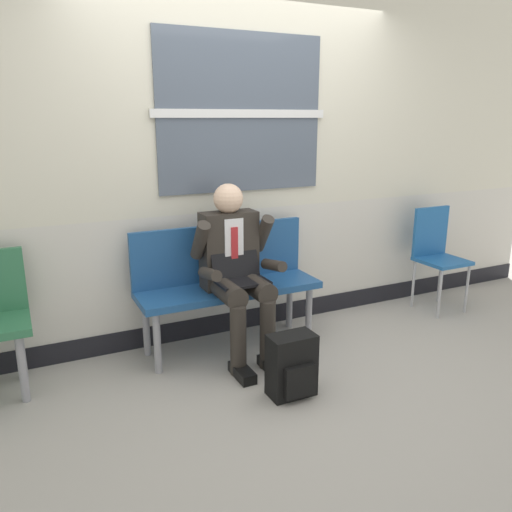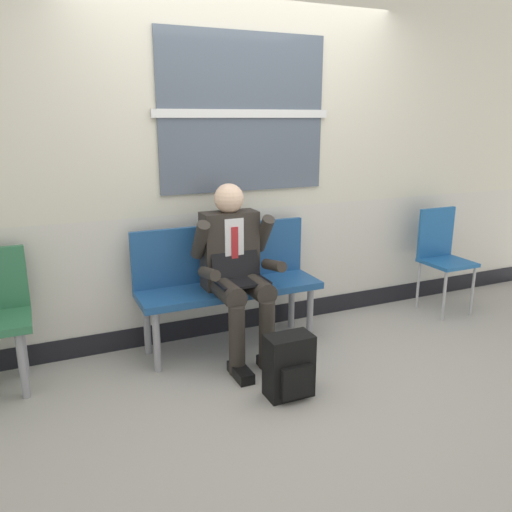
% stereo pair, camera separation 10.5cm
% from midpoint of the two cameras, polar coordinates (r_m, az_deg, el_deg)
% --- Properties ---
extents(ground_plane, '(18.00, 18.00, 0.00)m').
position_cam_midpoint_polar(ground_plane, '(3.72, 1.76, -11.50)').
color(ground_plane, '#9E9991').
extents(station_wall, '(6.32, 0.17, 3.16)m').
position_cam_midpoint_polar(station_wall, '(3.94, -2.78, 13.77)').
color(station_wall, beige).
rests_on(station_wall, ground).
extents(bench_with_person, '(1.35, 0.42, 0.91)m').
position_cam_midpoint_polar(bench_with_person, '(3.77, -4.24, -2.30)').
color(bench_with_person, navy).
rests_on(bench_with_person, ground).
extents(person_seated, '(0.57, 0.70, 1.24)m').
position_cam_midpoint_polar(person_seated, '(3.55, -3.09, -1.35)').
color(person_seated, '#2D2823').
rests_on(person_seated, ground).
extents(backpack, '(0.29, 0.21, 0.40)m').
position_cam_midpoint_polar(backpack, '(3.20, 3.13, -12.29)').
color(backpack, black).
rests_on(backpack, ground).
extents(folding_chair, '(0.38, 0.38, 0.91)m').
position_cam_midpoint_polar(folding_chair, '(4.78, 19.02, 0.76)').
color(folding_chair, '#1E5999').
rests_on(folding_chair, ground).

